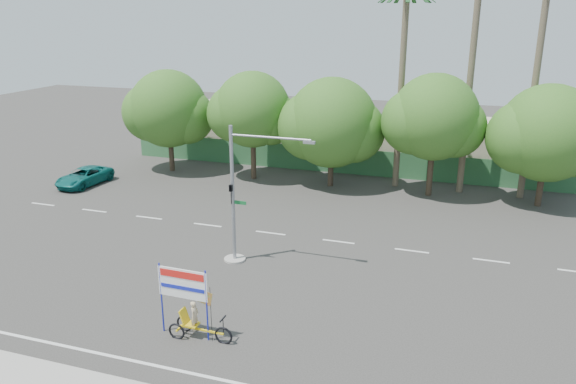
% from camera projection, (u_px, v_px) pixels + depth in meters
% --- Properties ---
extents(ground, '(120.00, 120.00, 0.00)m').
position_uv_depth(ground, '(251.00, 304.00, 24.41)').
color(ground, '#33302D').
rests_on(ground, ground).
extents(fence, '(38.00, 0.08, 2.00)m').
position_uv_depth(fence, '(354.00, 162.00, 43.52)').
color(fence, '#336B3D').
rests_on(fence, ground).
extents(building_left, '(12.00, 8.00, 4.00)m').
position_uv_depth(building_left, '(255.00, 130.00, 50.26)').
color(building_left, beige).
rests_on(building_left, ground).
extents(building_right, '(14.00, 8.00, 3.60)m').
position_uv_depth(building_right, '(464.00, 146.00, 44.94)').
color(building_right, beige).
rests_on(building_right, ground).
extents(tree_far_left, '(7.14, 6.00, 7.96)m').
position_uv_depth(tree_far_left, '(168.00, 111.00, 43.40)').
color(tree_far_left, '#473828').
rests_on(tree_far_left, ground).
extents(tree_left, '(6.66, 5.60, 8.07)m').
position_uv_depth(tree_left, '(252.00, 112.00, 41.21)').
color(tree_left, '#473828').
rests_on(tree_left, ground).
extents(tree_center, '(7.62, 6.40, 7.85)m').
position_uv_depth(tree_center, '(331.00, 125.00, 39.60)').
color(tree_center, '#473828').
rests_on(tree_center, ground).
extents(tree_right, '(6.90, 5.80, 8.36)m').
position_uv_depth(tree_right, '(434.00, 120.00, 37.27)').
color(tree_right, '#473828').
rests_on(tree_right, ground).
extents(tree_far_right, '(7.38, 6.20, 7.94)m').
position_uv_depth(tree_far_right, '(547.00, 136.00, 35.36)').
color(tree_far_right, '#473828').
rests_on(tree_far_right, ground).
extents(palm_tall, '(3.73, 3.79, 17.45)m').
position_uv_depth(palm_tall, '(474.00, 38.00, 36.40)').
color(palm_tall, '#70604C').
rests_on(palm_tall, ground).
extents(palm_mid, '(3.73, 3.79, 15.45)m').
position_uv_depth(palm_mid, '(539.00, 57.00, 35.53)').
color(palm_mid, '#70604C').
rests_on(palm_mid, ground).
extents(palm_short, '(3.73, 3.79, 14.45)m').
position_uv_depth(palm_short, '(403.00, 62.00, 38.24)').
color(palm_short, '#70604C').
rests_on(palm_short, ground).
extents(traffic_signal, '(4.72, 1.10, 7.00)m').
position_uv_depth(traffic_signal, '(239.00, 207.00, 27.76)').
color(traffic_signal, gray).
rests_on(traffic_signal, ground).
extents(trike_billboard, '(3.07, 0.71, 3.01)m').
position_uv_depth(trike_billboard, '(191.00, 309.00, 21.62)').
color(trike_billboard, black).
rests_on(trike_billboard, ground).
extents(pickup_truck, '(2.52, 4.73, 1.27)m').
position_uv_depth(pickup_truck, '(84.00, 177.00, 40.94)').
color(pickup_truck, '#0E625D').
rests_on(pickup_truck, ground).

